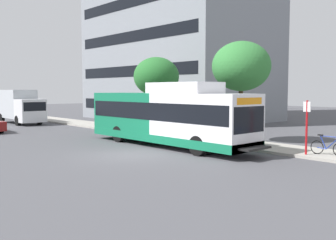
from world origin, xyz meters
TOP-DOWN VIEW (x-y plane):
  - ground_plane at (0.00, 8.00)m, footprint 120.00×120.00m
  - sidewalk_curb at (7.00, 6.00)m, footprint 3.00×56.00m
  - transit_bus at (3.54, 0.99)m, footprint 2.58×12.25m
  - bus_stop_sign_pole at (5.94, -6.31)m, footprint 0.10×0.36m
  - bicycle_parked at (6.47, -7.15)m, footprint 0.52×1.76m
  - street_tree_near_stop at (7.89, -0.93)m, footprint 3.57×3.57m
  - street_tree_mid_block at (7.94, 7.12)m, footprint 3.49×3.49m
  - box_truck_background at (2.91, 21.67)m, footprint 2.32×7.01m
  - lattice_comm_tower at (22.47, 31.80)m, footprint 1.10×1.10m

SIDE VIEW (x-z plane):
  - ground_plane at x=0.00m, z-range 0.00..0.00m
  - sidewalk_curb at x=7.00m, z-range 0.00..0.14m
  - bicycle_parked at x=6.47m, z-range 0.05..1.07m
  - bus_stop_sign_pole at x=5.94m, z-range 0.35..2.95m
  - transit_bus at x=3.54m, z-range -0.12..3.53m
  - box_truck_background at x=2.91m, z-range 0.12..3.37m
  - street_tree_mid_block at x=7.94m, z-range 1.44..7.06m
  - street_tree_near_stop at x=7.89m, z-range 1.63..7.69m
  - lattice_comm_tower at x=22.47m, z-range -5.44..27.78m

